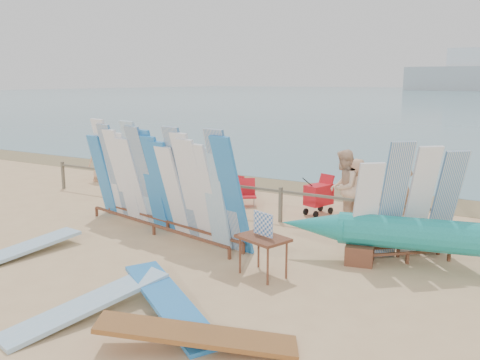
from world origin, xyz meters
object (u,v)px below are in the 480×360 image
Objects in this scene: flat_board_c at (197,349)px; beachgoer_1 at (165,165)px; beachgoer_4 at (218,166)px; beachgoer_extra_1 at (124,156)px; vendor_table at (263,255)px; beachgoer_0 at (100,158)px; beachgoer_8 at (343,187)px; beach_chair_right at (247,198)px; main_surfboard_rack at (160,184)px; stroller at (319,199)px; flat_board_d at (170,314)px; beachgoer_6 at (356,188)px; outrigger_canoe at (467,241)px; flat_board_a at (18,257)px; flat_board_b at (89,315)px; beachgoer_7 at (402,182)px; beach_chair_left at (232,195)px; side_surfboard_rack at (407,207)px.

beachgoer_1 reaches higher than flat_board_c.
beachgoer_extra_1 is (-4.76, 0.88, -0.14)m from beachgoer_4.
beachgoer_0 reaches higher than vendor_table.
beachgoer_8 reaches higher than beachgoer_1.
vendor_table is 5.33m from beach_chair_right.
main_surfboard_rack is 3.61m from vendor_table.
vendor_table reaches higher than beach_chair_right.
vendor_table reaches higher than stroller.
flat_board_d is 7.03m from beachgoer_6.
flat_board_d is at bearing -36.87° from main_surfboard_rack.
flat_board_c is 2.55× the size of stroller.
outrigger_canoe is 3.72× the size of beachgoer_8.
beachgoer_0 reaches higher than beach_chair_right.
stroller is 0.68× the size of beachgoer_6.
beachgoer_extra_1 is at bearing 130.25° from beach_chair_right.
beachgoer_6 is at bearing 167.11° from beachgoer_1.
main_surfboard_rack reaches higher than flat_board_d.
beachgoer_1 is at bearing 149.14° from outrigger_canoe.
vendor_table is 8.37m from beachgoer_1.
vendor_table is at bearing 25.37° from flat_board_a.
outrigger_canoe is 3.79m from vendor_table.
flat_board_d is at bearing 119.92° from beachgoer_1.
flat_board_d reaches higher than flat_board_b.
flat_board_b is at bearing -114.66° from beach_chair_right.
beachgoer_0 is at bearing 76.73° from beachgoer_6.
beachgoer_6 is at bearing -26.46° from flat_board_c.
main_surfboard_rack is 4.48m from flat_board_b.
beachgoer_7 reaches higher than beachgoer_0.
beachgoer_8 reaches higher than outrigger_canoe.
beach_chair_right is (-3.34, 7.25, 0.23)m from flat_board_c.
beachgoer_0 is (-4.89, -0.21, -0.10)m from beachgoer_4.
beachgoer_1 is at bearing -24.06° from beachgoer_4.
vendor_table is at bearing -92.30° from beach_chair_right.
beachgoer_1 is (-6.50, 5.27, 0.38)m from vendor_table.
flat_board_b is (-1.06, -0.66, 0.00)m from flat_board_d.
vendor_table is 4.69m from stroller.
flat_board_c is 8.28m from beach_chair_left.
beach_chair_right is at bearing -103.53° from beachgoer_8.
beach_chair_right is at bearing 94.49° from main_surfboard_rack.
beachgoer_4 is (-1.03, 4.10, -0.26)m from main_surfboard_rack.
beachgoer_4 reaches higher than beachgoer_1.
side_surfboard_rack is 9.11m from beachgoer_1.
beach_chair_right is (-2.38, 6.61, 0.23)m from flat_board_d.
outrigger_canoe is 8.69× the size of beach_chair_left.
outrigger_canoe is 2.59× the size of flat_board_d.
vendor_table is 0.45× the size of flat_board_b.
beachgoer_6 is at bearing -112.49° from beachgoer_7.
flat_board_c is (-2.74, -4.76, -0.64)m from outrigger_canoe.
beachgoer_1 is (-3.17, 4.11, -0.41)m from main_surfboard_rack.
beach_chair_right is at bearing 49.55° from flat_board_d.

